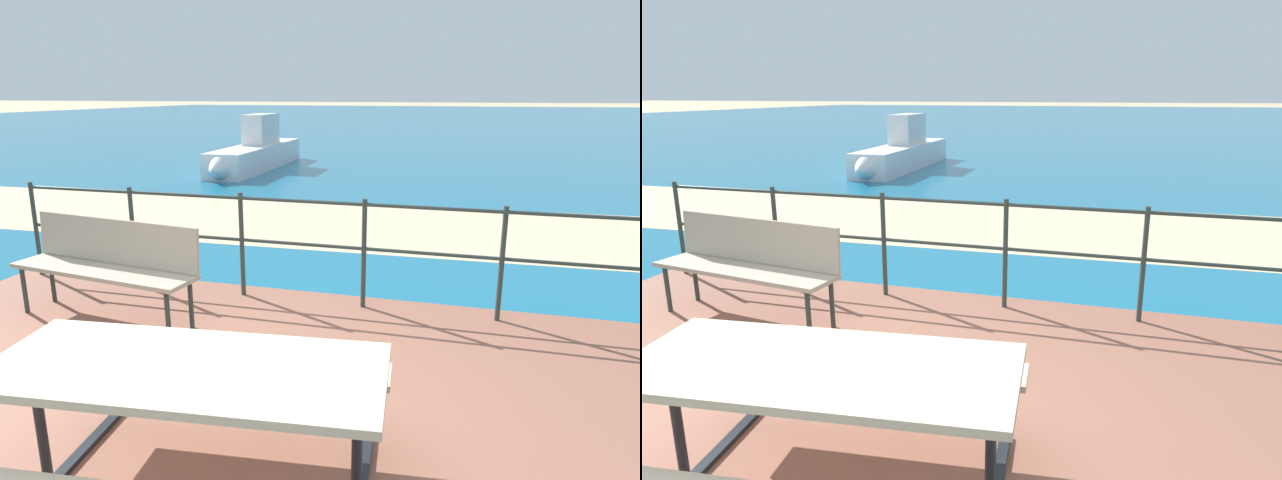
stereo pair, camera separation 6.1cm
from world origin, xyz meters
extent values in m
plane|color=tan|center=(0.00, 0.00, 0.00)|extent=(240.00, 240.00, 0.00)
cube|color=#935B47|center=(0.00, 0.00, 0.03)|extent=(6.40, 5.20, 0.06)
cube|color=#196B8E|center=(0.00, 40.00, 0.01)|extent=(90.00, 90.00, 0.01)
cube|color=beige|center=(0.00, 5.83, 0.01)|extent=(54.07, 4.68, 0.01)
cube|color=#BCAD93|center=(0.33, -0.38, 0.79)|extent=(1.83, 0.91, 0.04)
cube|color=#BCAD93|center=(0.27, 0.19, 0.52)|extent=(1.78, 0.44, 0.04)
cylinder|color=#1E2328|center=(-0.43, -0.46, 0.42)|extent=(0.05, 0.05, 0.73)
cylinder|color=#1E2328|center=(1.09, -0.30, 0.42)|extent=(0.05, 0.05, 0.73)
cube|color=tan|center=(-1.48, 1.46, 0.50)|extent=(1.76, 0.62, 0.04)
cube|color=tan|center=(-1.46, 1.63, 0.72)|extent=(1.71, 0.28, 0.39)
cylinder|color=#2D3833|center=(-2.28, 1.41, 0.28)|extent=(0.04, 0.04, 0.44)
cylinder|color=#2D3833|center=(-2.24, 1.71, 0.28)|extent=(0.04, 0.04, 0.44)
cylinder|color=#2D3833|center=(-0.73, 1.20, 0.28)|extent=(0.04, 0.04, 0.44)
cylinder|color=#2D3833|center=(-0.69, 1.50, 0.28)|extent=(0.04, 0.04, 0.44)
cylinder|color=#2D3833|center=(-2.95, 2.35, 0.56)|extent=(0.04, 0.04, 1.01)
cylinder|color=#2D3833|center=(-1.77, 2.35, 0.56)|extent=(0.04, 0.04, 1.01)
cylinder|color=#2D3833|center=(-0.59, 2.35, 0.56)|extent=(0.04, 0.04, 1.01)
cylinder|color=#2D3833|center=(0.59, 2.35, 0.56)|extent=(0.04, 0.04, 1.01)
cylinder|color=#2D3833|center=(1.77, 2.35, 0.56)|extent=(0.04, 0.04, 1.01)
cylinder|color=#2D3833|center=(0.00, 2.35, 1.02)|extent=(5.90, 0.03, 0.03)
cylinder|color=#2D3833|center=(0.00, 2.35, 0.61)|extent=(5.90, 0.03, 0.03)
cube|color=silver|center=(-4.11, 11.53, 0.32)|extent=(1.09, 4.92, 0.61)
cube|color=silver|center=(-4.12, 11.90, 1.02)|extent=(0.62, 1.47, 0.79)
cone|color=silver|center=(-4.04, 8.83, 0.32)|extent=(0.56, 0.51, 0.55)
camera|label=1|loc=(1.49, -2.36, 1.96)|focal=31.19mm
camera|label=2|loc=(1.55, -2.34, 1.96)|focal=31.19mm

